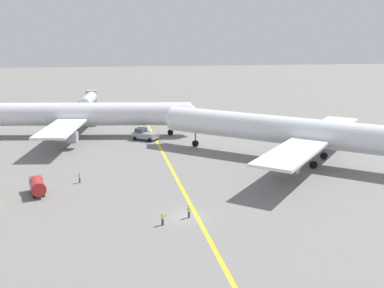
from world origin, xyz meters
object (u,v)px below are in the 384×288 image
(ground_crew_ramp_agent_by_cones, at_px, (80,178))
(gse_fuel_bowser_stubby, at_px, (37,185))
(airliner_being_pushed, at_px, (303,133))
(ground_crew_wing_walker_right, at_px, (189,211))
(ground_crew_marshaller_foreground, at_px, (163,219))
(jet_bridge, at_px, (89,99))
(airliner_at_gate_left, at_px, (84,115))
(pushback_tug, at_px, (145,135))

(ground_crew_ramp_agent_by_cones, bearing_deg, gse_fuel_bowser_stubby, -142.20)
(gse_fuel_bowser_stubby, bearing_deg, airliner_being_pushed, 12.86)
(airliner_being_pushed, distance_m, ground_crew_wing_walker_right, 33.26)
(ground_crew_marshaller_foreground, distance_m, jet_bridge, 82.84)
(airliner_at_gate_left, height_order, ground_crew_wing_walker_right, airliner_at_gate_left)
(pushback_tug, xyz_separation_m, ground_crew_wing_walker_right, (2.44, -44.37, -0.36))
(ground_crew_ramp_agent_by_cones, bearing_deg, airliner_being_pushed, 8.53)
(airliner_being_pushed, bearing_deg, ground_crew_marshaller_foreground, -139.39)
(ground_crew_ramp_agent_by_cones, bearing_deg, airliner_at_gate_left, 92.13)
(airliner_being_pushed, relative_size, pushback_tug, 6.34)
(airliner_being_pushed, relative_size, jet_bridge, 2.53)
(gse_fuel_bowser_stubby, xyz_separation_m, ground_crew_wing_walker_right, (19.94, -12.07, -0.49))
(airliner_being_pushed, bearing_deg, gse_fuel_bowser_stubby, -167.14)
(jet_bridge, bearing_deg, ground_crew_ramp_agent_by_cones, -88.59)
(pushback_tug, height_order, gse_fuel_bowser_stubby, pushback_tug)
(airliner_at_gate_left, relative_size, ground_crew_marshaller_foreground, 33.36)
(jet_bridge, bearing_deg, airliner_at_gate_left, -89.45)
(ground_crew_marshaller_foreground, height_order, jet_bridge, jet_bridge)
(ground_crew_ramp_agent_by_cones, bearing_deg, pushback_tug, 66.88)
(ground_crew_wing_walker_right, bearing_deg, airliner_at_gate_left, 107.06)
(ground_crew_ramp_agent_by_cones, bearing_deg, ground_crew_wing_walker_right, -48.68)
(airliner_being_pushed, bearing_deg, ground_crew_ramp_agent_by_cones, -171.47)
(airliner_being_pushed, xyz_separation_m, ground_crew_marshaller_foreground, (-27.84, -23.87, -4.47))
(airliner_at_gate_left, height_order, gse_fuel_bowser_stubby, airliner_at_gate_left)
(gse_fuel_bowser_stubby, xyz_separation_m, jet_bridge, (3.98, 68.05, 3.19))
(pushback_tug, xyz_separation_m, gse_fuel_bowser_stubby, (-17.50, -32.30, 0.13))
(ground_crew_marshaller_foreground, bearing_deg, airliner_being_pushed, 40.61)
(gse_fuel_bowser_stubby, bearing_deg, ground_crew_ramp_agent_by_cones, 37.80)
(pushback_tug, xyz_separation_m, jet_bridge, (-13.52, 35.74, 3.32))
(gse_fuel_bowser_stubby, distance_m, jet_bridge, 68.24)
(airliner_at_gate_left, xyz_separation_m, gse_fuel_bowser_stubby, (-4.26, -39.05, -3.53))
(pushback_tug, relative_size, ground_crew_wing_walker_right, 4.77)
(ground_crew_ramp_agent_by_cones, xyz_separation_m, ground_crew_marshaller_foreground, (10.93, -18.06, 0.02))
(pushback_tug, bearing_deg, airliner_at_gate_left, 153.01)
(pushback_tug, height_order, jet_bridge, jet_bridge)
(airliner_at_gate_left, bearing_deg, jet_bridge, 90.55)
(ground_crew_wing_walker_right, relative_size, jet_bridge, 0.08)
(airliner_at_gate_left, bearing_deg, airliner_being_pushed, -35.84)
(gse_fuel_bowser_stubby, relative_size, ground_crew_ramp_agent_by_cones, 3.36)
(airliner_at_gate_left, distance_m, gse_fuel_bowser_stubby, 39.44)
(ground_crew_ramp_agent_by_cones, relative_size, jet_bridge, 0.08)
(airliner_at_gate_left, xyz_separation_m, ground_crew_wing_walker_right, (15.68, -51.11, -4.03))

